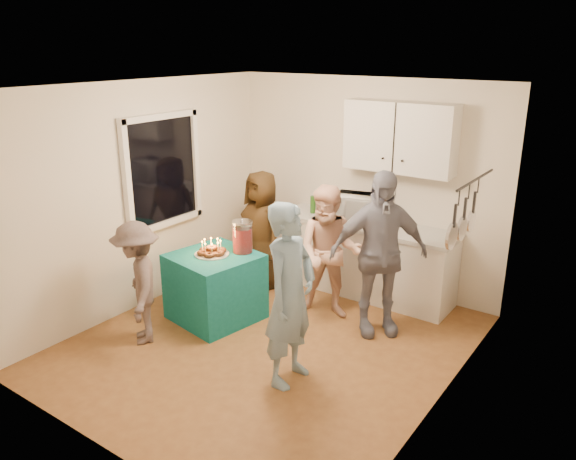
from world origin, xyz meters
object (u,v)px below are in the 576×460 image
Objects in this scene: punch_jar at (242,238)px; woman_back_left at (262,230)px; microwave at (360,208)px; woman_back_center at (329,253)px; child_near_left at (138,283)px; man_birthday at (290,295)px; party_table at (215,287)px; counter at (364,260)px; woman_back_right at (379,254)px.

woman_back_left reaches higher than punch_jar.
woman_back_center is at bearing -99.11° from microwave.
punch_jar is at bearing 104.44° from child_near_left.
woman_back_center reaches higher than punch_jar.
woman_back_center is (-0.38, 1.30, -0.09)m from man_birthday.
microwave is 0.46× the size of child_near_left.
party_table is 0.91m from child_near_left.
counter is 1.33m from woman_back_left.
child_near_left is at bearing -114.45° from punch_jar.
woman_back_left is (-0.32, 0.76, -0.18)m from punch_jar.
punch_jar is (-0.84, -1.32, 0.50)m from counter.
microwave is (-0.09, 0.00, 0.64)m from counter.
woman_back_right reaches higher than child_near_left.
child_near_left is (-1.24, -2.40, -0.43)m from microwave.
man_birthday reaches higher than woman_back_center.
woman_back_left is (-1.51, 1.54, -0.10)m from man_birthday.
woman_back_left is at bearing 41.54° from man_birthday.
woman_back_center reaches higher than child_near_left.
woman_back_right is (0.66, -0.81, -0.19)m from microwave.
man_birthday is 1.72m from child_near_left.
punch_jar is 0.23× the size of woman_back_left.
party_table is 0.48× the size of woman_back_right.
punch_jar is (-0.75, -1.32, -0.14)m from microwave.
counter reaches higher than party_table.
party_table is 1.33m from woman_back_center.
punch_jar is 0.22× the size of woman_back_center.
child_near_left is at bearing -76.05° from woman_back_left.
man_birthday is at bearing 49.14° from child_near_left.
woman_back_center is 0.61m from woman_back_right.
woman_back_left is at bearing -165.90° from microwave.
man_birthday is 0.96× the size of woman_back_right.
microwave is 1.52m from punch_jar.
counter is 2.17m from man_birthday.
counter is at bearing 99.89° from child_near_left.
child_near_left is at bearing -150.40° from woman_back_center.
microwave is 0.33× the size of woman_back_right.
woman_back_left is at bearing 146.76° from woman_back_center.
counter is 0.65m from microwave.
party_table is 1.09m from woman_back_left.
microwave is at bearing 60.44° from punch_jar.
counter is at bearing 56.60° from party_table.
woman_back_right is at bearing 25.58° from party_table.
woman_back_left is 1.85m from child_near_left.
microwave is 0.35× the size of man_birthday.
man_birthday reaches higher than counter.
microwave is 1.97m from party_table.
man_birthday is 2.16m from woman_back_left.
woman_back_right is at bearing 78.88° from child_near_left.
punch_jar reaches higher than counter.
child_near_left is (-1.68, -0.30, -0.20)m from man_birthday.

